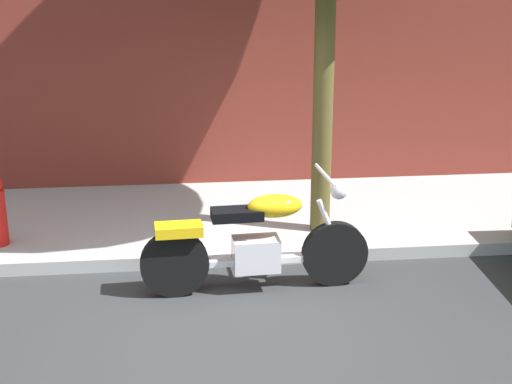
# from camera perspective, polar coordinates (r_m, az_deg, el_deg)

# --- Properties ---
(ground_plane) EXTENTS (60.00, 60.00, 0.00)m
(ground_plane) POSITION_cam_1_polar(r_m,az_deg,el_deg) (6.65, -2.06, -10.03)
(ground_plane) COLOR #303335
(sidewalk) EXTENTS (24.38, 2.55, 0.14)m
(sidewalk) POSITION_cam_1_polar(r_m,az_deg,el_deg) (8.91, -3.27, -2.11)
(sidewalk) COLOR #ABABAB
(sidewalk) RESTS_ON ground
(motorcycle) EXTENTS (2.20, 0.70, 1.14)m
(motorcycle) POSITION_cam_1_polar(r_m,az_deg,el_deg) (7.08, -0.02, -3.97)
(motorcycle) COLOR black
(motorcycle) RESTS_ON ground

